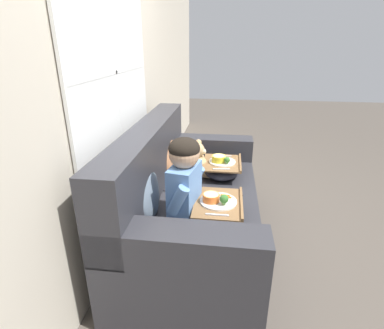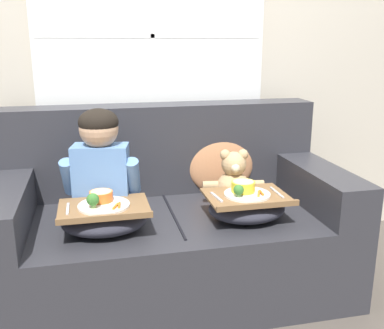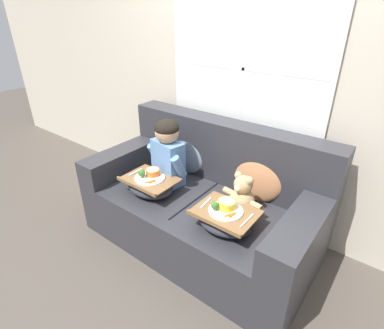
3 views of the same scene
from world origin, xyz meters
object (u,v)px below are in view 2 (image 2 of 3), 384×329
at_px(throw_pillow_behind_teddy, 220,160).
at_px(teddy_bear, 233,182).
at_px(throw_pillow_behind_child, 100,167).
at_px(couch, 169,225).
at_px(lap_tray_teddy, 247,206).
at_px(child_figure, 100,158).
at_px(lap_tray_child, 104,218).

bearing_deg(throw_pillow_behind_teddy, teddy_bear, -90.16).
bearing_deg(teddy_bear, throw_pillow_behind_teddy, 89.84).
bearing_deg(throw_pillow_behind_child, throw_pillow_behind_teddy, 0.00).
bearing_deg(couch, lap_tray_teddy, -36.45).
height_order(couch, lap_tray_teddy, couch).
distance_m(child_figure, lap_tray_child, 0.33).
distance_m(teddy_bear, lap_tray_child, 0.76).
bearing_deg(lap_tray_child, throw_pillow_behind_child, 89.88).
xyz_separation_m(couch, lap_tray_child, (-0.36, -0.26, 0.18)).
height_order(child_figure, teddy_bear, child_figure).
distance_m(couch, lap_tray_child, 0.48).
distance_m(child_figure, teddy_bear, 0.74).
bearing_deg(throw_pillow_behind_teddy, lap_tray_teddy, -90.13).
relative_size(throw_pillow_behind_teddy, child_figure, 0.78).
distance_m(throw_pillow_behind_teddy, lap_tray_teddy, 0.50).
distance_m(teddy_bear, lap_tray_teddy, 0.23).
bearing_deg(throw_pillow_behind_teddy, child_figure, -160.06).
relative_size(child_figure, lap_tray_teddy, 1.37).
distance_m(throw_pillow_behind_child, child_figure, 0.29).
relative_size(child_figure, teddy_bear, 1.64).
bearing_deg(lap_tray_teddy, throw_pillow_behind_child, 145.91).
distance_m(throw_pillow_behind_teddy, teddy_bear, 0.27).
bearing_deg(throw_pillow_behind_teddy, couch, -148.40).
bearing_deg(child_figure, couch, 6.30).
height_order(couch, lap_tray_child, couch).
bearing_deg(throw_pillow_behind_child, teddy_bear, -20.20).
bearing_deg(lap_tray_teddy, throw_pillow_behind_teddy, 89.87).
bearing_deg(throw_pillow_behind_teddy, throw_pillow_behind_child, 180.00).
bearing_deg(lap_tray_child, throw_pillow_behind_teddy, 34.00).
distance_m(couch, child_figure, 0.55).
bearing_deg(lap_tray_teddy, child_figure, 162.60).
bearing_deg(child_figure, lap_tray_teddy, -17.40).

